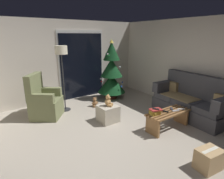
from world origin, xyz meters
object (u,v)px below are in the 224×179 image
(book_stack, at_px, (155,112))
(ottoman, at_px, (108,114))
(teddy_bear_honey, at_px, (108,101))
(christmas_tree, at_px, (112,73))
(couch, at_px, (191,101))
(cardboard_box_taped_mid_floor, at_px, (209,159))
(remote_silver, at_px, (176,111))
(remote_black, at_px, (165,111))
(floor_lamp, at_px, (62,56))
(cell_phone, at_px, (156,109))
(coffee_table, at_px, (168,117))
(teddy_bear_chestnut_by_tree, at_px, (95,102))
(remote_graphite, at_px, (172,109))
(armchair, at_px, (44,102))
(remote_white, at_px, (181,109))

(book_stack, xyz_separation_m, ottoman, (-0.54, 1.01, -0.27))
(ottoman, distance_m, teddy_bear_honey, 0.32)
(christmas_tree, bearing_deg, couch, -70.16)
(couch, relative_size, cardboard_box_taped_mid_floor, 4.72)
(couch, xyz_separation_m, remote_silver, (-0.88, -0.19, 0.02))
(remote_black, relative_size, book_stack, 0.55)
(remote_black, height_order, floor_lamp, floor_lamp)
(teddy_bear_honey, bearing_deg, couch, -26.46)
(cell_phone, bearing_deg, cardboard_box_taped_mid_floor, -128.05)
(remote_silver, distance_m, ottoman, 1.58)
(cardboard_box_taped_mid_floor, bearing_deg, floor_lamp, 104.48)
(floor_lamp, xyz_separation_m, cardboard_box_taped_mid_floor, (0.93, -3.61, -1.34))
(couch, relative_size, christmas_tree, 1.03)
(book_stack, xyz_separation_m, teddy_bear_honey, (-0.54, 1.00, 0.05))
(remote_black, bearing_deg, ottoman, 105.93)
(teddy_bear_honey, height_order, cardboard_box_taped_mid_floor, teddy_bear_honey)
(coffee_table, relative_size, christmas_tree, 0.57)
(book_stack, height_order, cardboard_box_taped_mid_floor, book_stack)
(teddy_bear_chestnut_by_tree, bearing_deg, remote_graphite, -68.22)
(book_stack, relative_size, cardboard_box_taped_mid_floor, 0.67)
(armchair, relative_size, teddy_bear_chestnut_by_tree, 3.96)
(coffee_table, xyz_separation_m, remote_white, (0.34, -0.09, 0.15))
(cell_phone, distance_m, christmas_tree, 2.49)
(floor_lamp, height_order, teddy_bear_chestnut_by_tree, floor_lamp)
(couch, bearing_deg, remote_white, -163.42)
(teddy_bear_honey, bearing_deg, coffee_table, -50.39)
(cell_phone, height_order, teddy_bear_honey, teddy_bear_honey)
(armchair, height_order, ottoman, armchair)
(remote_graphite, height_order, remote_white, same)
(remote_black, distance_m, book_stack, 0.29)
(armchair, distance_m, teddy_bear_chestnut_by_tree, 1.45)
(floor_lamp, bearing_deg, ottoman, -65.50)
(remote_graphite, distance_m, armchair, 3.14)
(remote_graphite, relative_size, floor_lamp, 0.09)
(christmas_tree, relative_size, cardboard_box_taped_mid_floor, 4.58)
(remote_silver, xyz_separation_m, christmas_tree, (0.03, 2.55, 0.44))
(cell_phone, distance_m, cardboard_box_taped_mid_floor, 1.37)
(christmas_tree, bearing_deg, teddy_bear_chestnut_by_tree, -158.02)
(armchair, relative_size, ottoman, 2.57)
(cell_phone, relative_size, cardboard_box_taped_mid_floor, 0.34)
(remote_white, xyz_separation_m, book_stack, (-0.69, 0.16, 0.05))
(couch, distance_m, ottoman, 2.17)
(floor_lamp, bearing_deg, armchair, -167.34)
(couch, distance_m, teddy_bear_chestnut_by_tree, 2.65)
(coffee_table, height_order, remote_black, remote_black)
(remote_black, xyz_separation_m, teddy_bear_honey, (-0.82, 1.03, 0.11))
(coffee_table, height_order, cardboard_box_taped_mid_floor, coffee_table)
(remote_black, height_order, ottoman, remote_black)
(couch, distance_m, teddy_bear_honey, 2.15)
(remote_white, bearing_deg, book_stack, -71.75)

